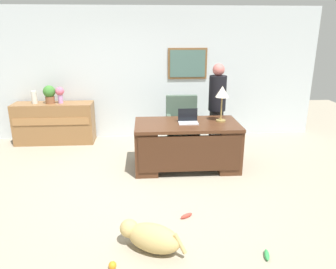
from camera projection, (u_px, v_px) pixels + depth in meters
ground_plane at (156, 190)px, 4.72m from camera, size 12.00×12.00×0.00m
back_wall at (151, 74)px, 6.77m from camera, size 7.00×0.16×2.70m
desk at (187, 144)px, 5.36m from camera, size 1.71×0.91×0.78m
credenza at (55, 123)px, 6.59m from camera, size 1.58×0.50×0.83m
armchair at (182, 126)px, 6.22m from camera, size 0.60×0.59×1.03m
person_standing at (217, 107)px, 6.04m from camera, size 0.32×0.32×1.66m
dog_lying at (151, 237)px, 3.39m from camera, size 0.70×0.54×0.30m
laptop at (188, 119)px, 5.28m from camera, size 0.32×0.22×0.23m
desk_lamp at (222, 94)px, 5.24m from camera, size 0.22×0.22×0.59m
vase_with_flowers at (60, 93)px, 6.41m from camera, size 0.17×0.17×0.33m
vase_empty at (34, 97)px, 6.41m from camera, size 0.11×0.11×0.25m
potted_plant at (49, 94)px, 6.40m from camera, size 0.24×0.24×0.36m
dog_toy_ball at (112, 265)px, 3.14m from camera, size 0.08×0.08×0.08m
dog_toy_bone at (267, 255)px, 3.31m from camera, size 0.09×0.18×0.05m
dog_toy_plush at (187, 216)px, 4.01m from camera, size 0.18×0.14×0.05m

